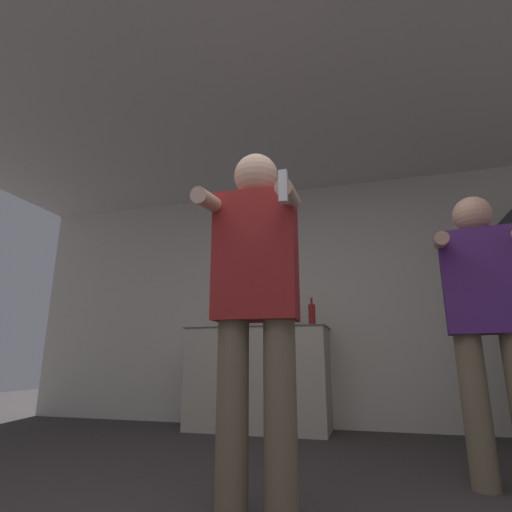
% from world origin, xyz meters
% --- Properties ---
extents(wall_back, '(7.00, 0.06, 2.55)m').
position_xyz_m(wall_back, '(0.00, 3.01, 1.27)').
color(wall_back, beige).
rests_on(wall_back, ground_plane).
extents(ceiling_slab, '(7.00, 3.50, 0.05)m').
position_xyz_m(ceiling_slab, '(0.00, 1.49, 2.57)').
color(ceiling_slab, silver).
rests_on(ceiling_slab, wall_back).
extents(counter, '(1.40, 0.58, 0.97)m').
position_xyz_m(counter, '(-0.63, 2.71, 0.49)').
color(counter, '#BCB29E').
rests_on(counter, ground_plane).
extents(bottle_short_whiskey, '(0.07, 0.07, 0.29)m').
position_xyz_m(bottle_short_whiskey, '(-0.07, 2.65, 1.08)').
color(bottle_short_whiskey, maroon).
rests_on(bottle_short_whiskey, counter).
extents(bottle_amber_bourbon, '(0.08, 0.08, 0.27)m').
position_xyz_m(bottle_amber_bourbon, '(-0.92, 2.65, 1.07)').
color(bottle_amber_bourbon, maroon).
rests_on(bottle_amber_bourbon, counter).
extents(bottle_clear_vodka, '(0.06, 0.06, 0.33)m').
position_xyz_m(bottle_clear_vodka, '(-0.31, 2.65, 1.11)').
color(bottle_clear_vodka, maroon).
rests_on(bottle_clear_vodka, counter).
extents(bottle_red_label, '(0.09, 0.09, 0.34)m').
position_xyz_m(bottle_red_label, '(-0.78, 2.65, 1.10)').
color(bottle_red_label, '#563314').
rests_on(bottle_red_label, counter).
extents(person_woman_foreground, '(0.47, 0.45, 1.69)m').
position_xyz_m(person_woman_foreground, '(-0.05, 0.57, 0.94)').
color(person_woman_foreground, '#75664C').
rests_on(person_woman_foreground, ground_plane).
extents(person_man_side, '(0.51, 0.53, 1.61)m').
position_xyz_m(person_man_side, '(1.10, 1.28, 0.92)').
color(person_man_side, '#75664C').
rests_on(person_man_side, ground_plane).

